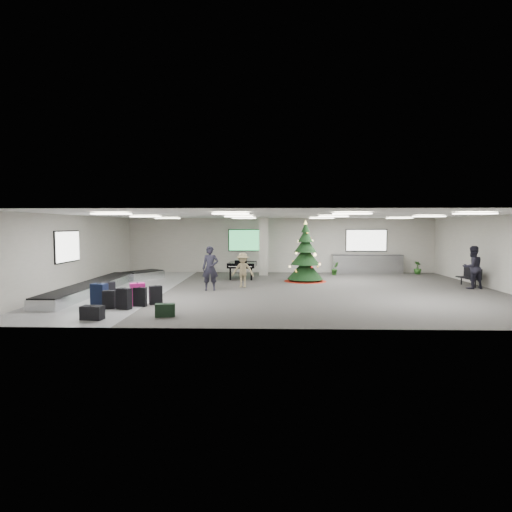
{
  "coord_description": "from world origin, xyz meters",
  "views": [
    {
      "loc": [
        -0.77,
        -18.21,
        2.73
      ],
      "look_at": [
        -1.3,
        1.0,
        1.39
      ],
      "focal_mm": 30.0,
      "sensor_mm": 36.0,
      "label": 1
    }
  ],
  "objects_px": {
    "service_counter": "(367,264)",
    "traveler_b": "(243,270)",
    "traveler_bench": "(472,267)",
    "potted_plant_right": "(418,268)",
    "christmas_tree": "(305,260)",
    "pink_suitcase": "(137,294)",
    "grand_piano": "(242,265)",
    "traveler_a": "(210,268)",
    "baggage_carousel": "(104,285)",
    "potted_plant_left": "(335,268)",
    "bench": "(470,276)"
  },
  "relations": [
    {
      "from": "baggage_carousel",
      "to": "potted_plant_right",
      "type": "relative_size",
      "value": 13.25
    },
    {
      "from": "potted_plant_right",
      "to": "christmas_tree",
      "type": "bearing_deg",
      "value": -153.42
    },
    {
      "from": "bench",
      "to": "traveler_a",
      "type": "bearing_deg",
      "value": 179.85
    },
    {
      "from": "christmas_tree",
      "to": "traveler_bench",
      "type": "relative_size",
      "value": 1.61
    },
    {
      "from": "service_counter",
      "to": "traveler_bench",
      "type": "height_order",
      "value": "traveler_bench"
    },
    {
      "from": "potted_plant_right",
      "to": "service_counter",
      "type": "bearing_deg",
      "value": 172.39
    },
    {
      "from": "pink_suitcase",
      "to": "service_counter",
      "type": "bearing_deg",
      "value": 21.99
    },
    {
      "from": "christmas_tree",
      "to": "traveler_bench",
      "type": "xyz_separation_m",
      "value": [
        7.05,
        -2.38,
        -0.1
      ]
    },
    {
      "from": "baggage_carousel",
      "to": "traveler_bench",
      "type": "relative_size",
      "value": 5.18
    },
    {
      "from": "potted_plant_left",
      "to": "baggage_carousel",
      "type": "bearing_deg",
      "value": -152.22
    },
    {
      "from": "grand_piano",
      "to": "potted_plant_right",
      "type": "height_order",
      "value": "grand_piano"
    },
    {
      "from": "traveler_a",
      "to": "traveler_b",
      "type": "xyz_separation_m",
      "value": [
        1.32,
        0.96,
        -0.18
      ]
    },
    {
      "from": "potted_plant_right",
      "to": "pink_suitcase",
      "type": "bearing_deg",
      "value": -142.23
    },
    {
      "from": "christmas_tree",
      "to": "potted_plant_left",
      "type": "relative_size",
      "value": 4.06
    },
    {
      "from": "traveler_b",
      "to": "traveler_bench",
      "type": "xyz_separation_m",
      "value": [
        10.03,
        -0.18,
        0.17
      ]
    },
    {
      "from": "service_counter",
      "to": "traveler_a",
      "type": "relative_size",
      "value": 2.15
    },
    {
      "from": "baggage_carousel",
      "to": "christmas_tree",
      "type": "xyz_separation_m",
      "value": [
        8.93,
        3.01,
        0.82
      ]
    },
    {
      "from": "service_counter",
      "to": "grand_piano",
      "type": "height_order",
      "value": "service_counter"
    },
    {
      "from": "traveler_bench",
      "to": "potted_plant_left",
      "type": "xyz_separation_m",
      "value": [
        -5.15,
        5.07,
        -0.57
      ]
    },
    {
      "from": "pink_suitcase",
      "to": "grand_piano",
      "type": "xyz_separation_m",
      "value": [
        3.13,
        7.61,
        0.33
      ]
    },
    {
      "from": "service_counter",
      "to": "traveler_bench",
      "type": "relative_size",
      "value": 2.16
    },
    {
      "from": "traveler_b",
      "to": "traveler_bench",
      "type": "relative_size",
      "value": 0.82
    },
    {
      "from": "christmas_tree",
      "to": "potted_plant_right",
      "type": "distance_m",
      "value": 7.51
    },
    {
      "from": "potted_plant_right",
      "to": "bench",
      "type": "bearing_deg",
      "value": -82.02
    },
    {
      "from": "baggage_carousel",
      "to": "christmas_tree",
      "type": "distance_m",
      "value": 9.46
    },
    {
      "from": "pink_suitcase",
      "to": "traveler_bench",
      "type": "bearing_deg",
      "value": -5.58
    },
    {
      "from": "christmas_tree",
      "to": "grand_piano",
      "type": "bearing_deg",
      "value": 164.68
    },
    {
      "from": "service_counter",
      "to": "traveler_b",
      "type": "distance_m",
      "value": 9.08
    },
    {
      "from": "christmas_tree",
      "to": "traveler_b",
      "type": "distance_m",
      "value": 3.71
    },
    {
      "from": "grand_piano",
      "to": "bench",
      "type": "relative_size",
      "value": 1.34
    },
    {
      "from": "grand_piano",
      "to": "traveler_a",
      "type": "distance_m",
      "value": 4.18
    },
    {
      "from": "pink_suitcase",
      "to": "christmas_tree",
      "type": "bearing_deg",
      "value": 23.18
    },
    {
      "from": "traveler_a",
      "to": "grand_piano",
      "type": "bearing_deg",
      "value": 69.16
    },
    {
      "from": "baggage_carousel",
      "to": "grand_piano",
      "type": "relative_size",
      "value": 5.29
    },
    {
      "from": "potted_plant_left",
      "to": "potted_plant_right",
      "type": "relative_size",
      "value": 1.01
    },
    {
      "from": "baggage_carousel",
      "to": "potted_plant_left",
      "type": "bearing_deg",
      "value": 27.78
    },
    {
      "from": "potted_plant_right",
      "to": "traveler_b",
      "type": "bearing_deg",
      "value": -150.16
    },
    {
      "from": "grand_piano",
      "to": "traveler_bench",
      "type": "height_order",
      "value": "traveler_bench"
    },
    {
      "from": "traveler_b",
      "to": "potted_plant_left",
      "type": "relative_size",
      "value": 2.07
    },
    {
      "from": "baggage_carousel",
      "to": "potted_plant_right",
      "type": "xyz_separation_m",
      "value": [
        15.62,
        6.36,
        0.15
      ]
    },
    {
      "from": "pink_suitcase",
      "to": "potted_plant_left",
      "type": "distance_m",
      "value": 12.52
    },
    {
      "from": "bench",
      "to": "traveler_bench",
      "type": "xyz_separation_m",
      "value": [
        -0.32,
        -0.84,
        0.47
      ]
    },
    {
      "from": "baggage_carousel",
      "to": "traveler_b",
      "type": "height_order",
      "value": "traveler_b"
    },
    {
      "from": "service_counter",
      "to": "traveler_bench",
      "type": "bearing_deg",
      "value": -62.73
    },
    {
      "from": "traveler_bench",
      "to": "traveler_a",
      "type": "bearing_deg",
      "value": -8.95
    },
    {
      "from": "christmas_tree",
      "to": "traveler_bench",
      "type": "height_order",
      "value": "christmas_tree"
    },
    {
      "from": "bench",
      "to": "traveler_a",
      "type": "height_order",
      "value": "traveler_a"
    },
    {
      "from": "pink_suitcase",
      "to": "traveler_a",
      "type": "bearing_deg",
      "value": 36.86
    },
    {
      "from": "potted_plant_right",
      "to": "baggage_carousel",
      "type": "bearing_deg",
      "value": -157.85
    },
    {
      "from": "bench",
      "to": "traveler_bench",
      "type": "distance_m",
      "value": 1.02
    }
  ]
}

